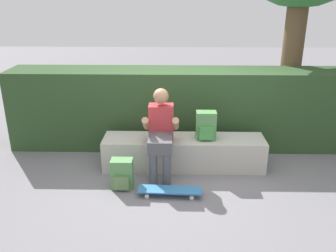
# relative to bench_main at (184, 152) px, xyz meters

# --- Properties ---
(ground_plane) EXTENTS (24.00, 24.00, 0.00)m
(ground_plane) POSITION_rel_bench_main_xyz_m (0.00, -0.34, -0.23)
(ground_plane) COLOR slate
(bench_main) EXTENTS (2.31, 0.51, 0.45)m
(bench_main) POSITION_rel_bench_main_xyz_m (0.00, 0.00, 0.00)
(bench_main) COLOR #B1B0A4
(bench_main) RESTS_ON ground
(person_skater) EXTENTS (0.49, 0.62, 1.20)m
(person_skater) POSITION_rel_bench_main_xyz_m (-0.32, -0.22, 0.42)
(person_skater) COLOR #B73338
(person_skater) RESTS_ON ground
(skateboard_near_person) EXTENTS (0.81, 0.24, 0.09)m
(skateboard_near_person) POSITION_rel_bench_main_xyz_m (-0.19, -0.80, -0.15)
(skateboard_near_person) COLOR teal
(skateboard_near_person) RESTS_ON ground
(backpack_on_bench) EXTENTS (0.28, 0.23, 0.40)m
(backpack_on_bench) POSITION_rel_bench_main_xyz_m (0.31, -0.01, 0.42)
(backpack_on_bench) COLOR #51894C
(backpack_on_bench) RESTS_ON bench_main
(backpack_on_ground) EXTENTS (0.28, 0.23, 0.40)m
(backpack_on_ground) POSITION_rel_bench_main_xyz_m (-0.81, -0.61, -0.03)
(backpack_on_ground) COLOR #51894C
(backpack_on_ground) RESTS_ON ground
(hedge_row) EXTENTS (6.02, 0.71, 1.27)m
(hedge_row) POSITION_rel_bench_main_xyz_m (0.24, 0.82, 0.41)
(hedge_row) COLOR #2A4524
(hedge_row) RESTS_ON ground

